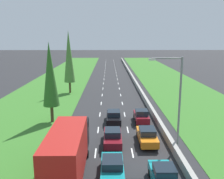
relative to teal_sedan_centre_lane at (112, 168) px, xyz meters
The scene contains 15 objects.
ground_plane 43.17m from the teal_sedan_centre_lane, 89.71° to the left, with size 300.00×300.00×0.00m, color #28282B.
grass_verge_left 44.93m from the teal_sedan_centre_lane, 106.06° to the left, with size 14.00×140.00×0.04m, color #387528.
grass_verge_right 45.56m from the teal_sedan_centre_lane, 71.35° to the left, with size 14.00×140.00×0.04m, color #387528.
median_barrier 43.57m from the teal_sedan_centre_lane, 82.19° to the left, with size 0.44×120.00×0.85m, color #9E9B93.
lane_markings 43.17m from the teal_sedan_centre_lane, 89.71° to the left, with size 3.64×116.00×0.01m.
teal_sedan_centre_lane is the anchor object (origin of this frame).
teal_hatchback_right_lane 3.93m from the teal_sedan_centre_lane, 18.66° to the right, with size 1.74×3.90×1.72m.
maroon_sedan_centre_lane 6.15m from the teal_sedan_centre_lane, 88.88° to the left, with size 1.82×4.50×1.64m.
black_sedan_centre_lane 12.68m from the teal_sedan_centre_lane, 88.41° to the left, with size 1.82×4.50×1.64m.
orange_sedan_right_lane 7.38m from the teal_sedan_centre_lane, 60.15° to the left, with size 1.82×4.50×1.64m.
maroon_hatchback_right_lane 13.38m from the teal_sedan_centre_lane, 73.05° to the left, with size 1.74×3.90×1.72m.
red_box_truck_left_lane 3.62m from the teal_sedan_centre_lane, behind, with size 2.46×9.40×4.18m.
poplar_tree_second 16.08m from the teal_sedan_centre_lane, 119.99° to the left, with size 2.06×2.06×10.25m.
poplar_tree_third 31.78m from the teal_sedan_centre_lane, 104.61° to the left, with size 2.10×2.10×12.04m.
street_light_mast 9.30m from the teal_sedan_centre_lane, 40.78° to the left, with size 3.20×0.28×9.00m.
Camera 1 is at (-0.46, -0.81, 10.78)m, focal length 39.95 mm.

